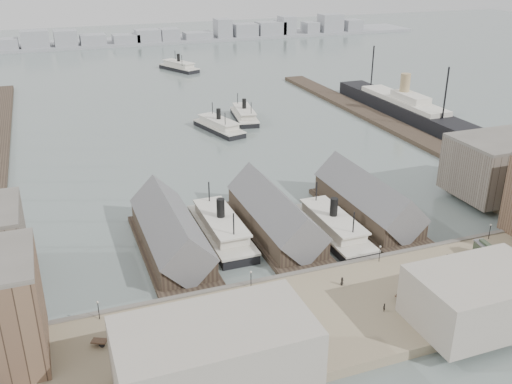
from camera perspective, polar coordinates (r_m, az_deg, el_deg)
name	(u,v)px	position (r m, az deg, el deg)	size (l,w,h in m)	color
ground	(303,266)	(128.75, 4.75, -7.41)	(900.00, 900.00, 0.00)	#566461
quay	(347,312)	(113.43, 9.12, -11.75)	(180.00, 30.00, 2.00)	#7E6F54
seawall	(314,273)	(124.18, 5.79, -8.09)	(180.00, 1.20, 2.30)	#59544C
east_wharf	(385,122)	(237.01, 12.74, 6.85)	(10.00, 180.00, 1.60)	#2D231C
ferry_shed_west	(171,234)	(133.33, -8.53, -4.18)	(14.00, 42.00, 12.60)	#2D231C
ferry_shed_center	(275,217)	(140.13, 1.89, -2.50)	(14.00, 42.00, 12.60)	#2D231C
ferry_shed_east	(367,202)	(151.15, 11.05, -0.94)	(14.00, 42.00, 12.60)	#2D231C
warehouse_east_back	(504,166)	(172.87, 23.52, 2.36)	(28.00, 20.00, 15.00)	#60564C
street_bldg_center	(479,298)	(112.75, 21.41, -9.82)	(24.00, 16.00, 10.00)	gray
street_bldg_west	(215,358)	(90.68, -4.11, -16.18)	(30.00, 16.00, 12.00)	gray
lamp_post_far_w	(98,307)	(110.80, -15.51, -11.00)	(0.44, 0.44, 3.92)	black
lamp_post_near_w	(251,276)	(115.76, -0.51, -8.42)	(0.44, 0.44, 3.92)	black
lamp_post_near_e	(380,251)	(127.77, 12.29, -5.74)	(0.44, 0.44, 3.92)	black
lamp_post_far_e	(490,229)	(145.08, 22.38, -3.40)	(0.44, 0.44, 3.92)	black
far_shore	(106,40)	(440.51, -14.81, 14.50)	(500.00, 40.00, 15.72)	gray
ferry_docked_west	(221,228)	(139.41, -3.51, -3.62)	(9.20, 30.65, 10.95)	black
ferry_docked_east	(333,226)	(141.43, 7.68, -3.43)	(8.90, 29.68, 10.60)	black
ferry_open_near	(219,126)	(221.73, -3.74, 6.64)	(14.44, 27.68, 9.47)	black
ferry_open_mid	(244,115)	(236.74, -1.18, 7.75)	(11.72, 26.89, 9.28)	black
ferry_open_far	(179,66)	(339.48, -7.72, 12.35)	(19.09, 29.09, 10.03)	black
ocean_steamer	(403,107)	(250.54, 14.49, 8.28)	(12.09, 88.35, 17.67)	black
tram	(490,256)	(134.89, 22.34, -5.90)	(3.75, 9.90, 3.43)	black
horse_cart_left	(109,336)	(106.11, -14.50, -13.81)	(4.81, 3.44, 1.70)	black
horse_cart_center	(272,319)	(107.12, 1.61, -12.60)	(4.69, 3.42, 1.47)	black
horse_cart_right	(412,296)	(117.14, 15.33, -10.02)	(4.86, 3.53, 1.73)	black
pedestrian_0	(123,340)	(104.69, -13.14, -14.19)	(0.66, 0.48, 1.80)	black
pedestrian_1	(158,349)	(101.63, -9.75, -15.21)	(0.83, 0.65, 1.72)	black
pedestrian_2	(193,313)	(109.26, -6.35, -11.95)	(1.01, 0.58, 1.56)	black
pedestrian_3	(265,327)	(105.12, 0.90, -13.34)	(1.00, 0.41, 1.70)	black
pedestrian_4	(342,281)	(118.93, 8.59, -8.81)	(0.87, 0.56, 1.77)	black
pedestrian_5	(384,307)	(112.67, 12.69, -11.19)	(0.61, 0.45, 1.68)	black
pedestrian_6	(447,258)	(132.52, 18.57, -6.28)	(0.85, 0.66, 1.76)	black
pedestrian_7	(472,297)	(120.53, 20.79, -9.76)	(1.15, 0.66, 1.78)	black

